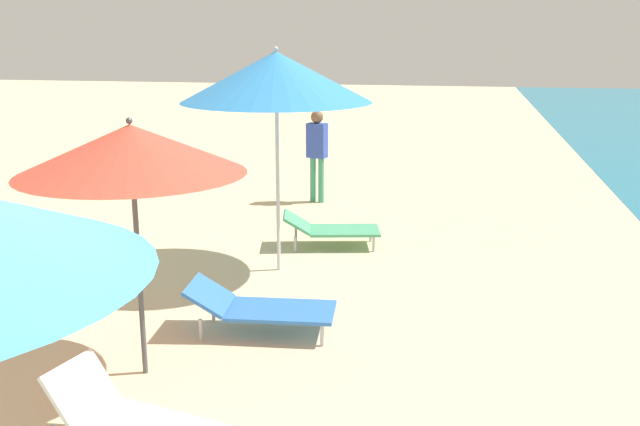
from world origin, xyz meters
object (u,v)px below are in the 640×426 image
lounger_farthest_shoreside (330,228)px  person_walking_near (317,147)px  lounger_second_inland (130,418)px  cooler_box (12,302)px  umbrella_second (131,150)px  lounger_second_shoreside (260,307)px  umbrella_farthest (276,77)px

lounger_farthest_shoreside → person_walking_near: size_ratio=0.89×
lounger_second_inland → person_walking_near: bearing=104.9°
cooler_box → person_walking_near: bearing=68.8°
lounger_farthest_shoreside → cooler_box: (-3.14, -3.34, -0.13)m
umbrella_second → lounger_second_shoreside: umbrella_second is taller
person_walking_near → umbrella_farthest: bearing=16.9°
lounger_farthest_shoreside → umbrella_farthest: bearing=-124.4°
person_walking_near → cooler_box: (-2.39, -6.16, -0.90)m
lounger_farthest_shoreside → person_walking_near: (-0.75, 2.82, 0.77)m
umbrella_second → lounger_second_inland: umbrella_second is taller
lounger_second_inland → person_walking_near: (-0.19, 8.52, 0.76)m
lounger_second_inland → lounger_farthest_shoreside: size_ratio=0.95×
umbrella_second → person_walking_near: bearing=87.8°
lounger_second_shoreside → person_walking_near: person_walking_near is taller
lounger_second_inland → cooler_box: bearing=151.1°
lounger_farthest_shoreside → cooler_box: 4.58m
lounger_second_inland → lounger_second_shoreside: bearing=94.9°
lounger_second_shoreside → lounger_farthest_shoreside: size_ratio=1.06×
lounger_second_shoreside → person_walking_near: size_ratio=0.94×
lounger_second_shoreside → lounger_farthest_shoreside: (0.20, 3.29, -0.01)m
lounger_second_shoreside → umbrella_farthest: 3.13m
umbrella_second → cooler_box: umbrella_second is taller
umbrella_second → lounger_second_shoreside: 2.33m
umbrella_second → person_walking_near: umbrella_second is taller
umbrella_second → lounger_farthest_shoreside: bearing=76.9°
lounger_second_shoreside → cooler_box: 2.95m
umbrella_farthest → lounger_farthest_shoreside: (0.50, 1.20, -2.32)m
umbrella_second → lounger_second_inland: (0.46, -1.29, -1.87)m
umbrella_second → lounger_farthest_shoreside: 4.90m
cooler_box → lounger_second_shoreside: bearing=1.0°
umbrella_farthest → lounger_second_shoreside: bearing=-81.6°
umbrella_farthest → cooler_box: size_ratio=5.54×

